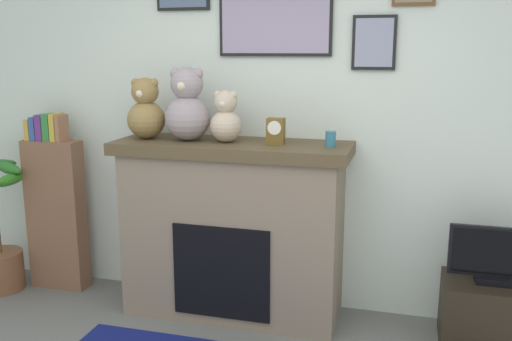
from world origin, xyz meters
The scene contains 10 objects.
back_wall centered at (0.00, 2.00, 1.31)m, with size 5.20×0.15×2.60m.
fireplace centered at (-0.28, 1.68, 0.61)m, with size 1.57×0.58×1.21m.
bookshelf centered at (-1.72, 1.74, 0.63)m, with size 0.44×0.16×1.35m.
tv_stand centered at (1.38, 1.64, 0.21)m, with size 0.57×0.40×0.42m, color black.
television centered at (1.38, 1.64, 0.59)m, with size 0.53×0.14×0.35m.
candle_jar centered at (0.37, 1.66, 1.26)m, with size 0.07×0.07×0.10m, color teal.
mantel_clock centered at (0.02, 1.66, 1.30)m, with size 0.11×0.08×0.17m.
teddy_bear_tan centered at (-0.89, 1.66, 1.40)m, with size 0.26×0.26×0.41m.
teddy_bear_brown centered at (-0.59, 1.66, 1.43)m, with size 0.30×0.30×0.49m.
teddy_bear_cream centered at (-0.32, 1.66, 1.36)m, with size 0.21×0.21×0.34m.
Camera 1 is at (0.84, -1.82, 1.81)m, focal length 39.38 mm.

